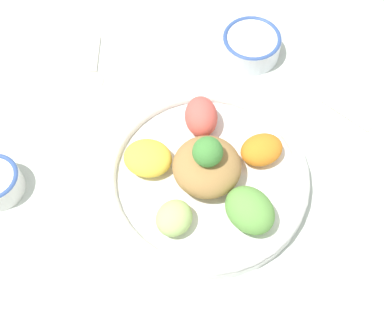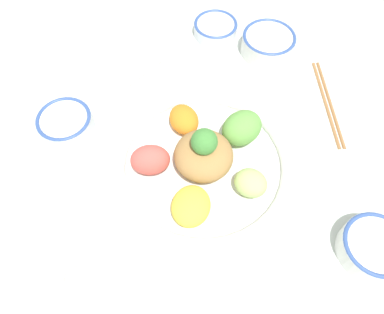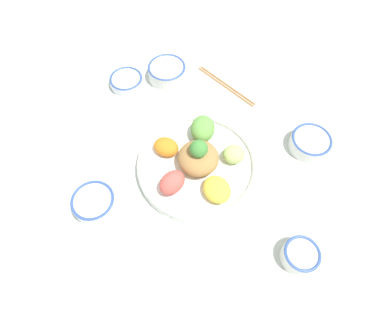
{
  "view_description": "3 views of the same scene",
  "coord_description": "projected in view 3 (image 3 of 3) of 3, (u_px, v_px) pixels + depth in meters",
  "views": [
    {
      "loc": [
        0.16,
        -0.36,
        0.77
      ],
      "look_at": [
        -0.05,
        -0.0,
        0.04
      ],
      "focal_mm": 50.0,
      "sensor_mm": 36.0,
      "label": 1
    },
    {
      "loc": [
        -0.32,
        -0.17,
        0.62
      ],
      "look_at": [
        -0.05,
        -0.01,
        0.1
      ],
      "focal_mm": 35.0,
      "sensor_mm": 36.0,
      "label": 2
    },
    {
      "loc": [
        -0.43,
        0.09,
        0.76
      ],
      "look_at": [
        -0.01,
        0.0,
        0.05
      ],
      "focal_mm": 30.0,
      "sensor_mm": 36.0,
      "label": 3
    }
  ],
  "objects": [
    {
      "name": "sauce_bowl_far",
      "position": [
        310.0,
        142.0,
        0.88
      ],
      "size": [
        0.11,
        0.11,
        0.04
      ],
      "color": "white",
      "rests_on": "ground_plane"
    },
    {
      "name": "serving_spoon_extra",
      "position": [
        184.0,
        285.0,
        0.71
      ],
      "size": [
        0.09,
        0.13,
        0.01
      ],
      "rotation": [
        0.0,
        0.0,
        2.09
      ],
      "color": "beige",
      "rests_on": "ground_plane"
    },
    {
      "name": "sauce_bowl_dark",
      "position": [
        126.0,
        81.0,
        1.01
      ],
      "size": [
        0.1,
        0.1,
        0.03
      ],
      "color": "white",
      "rests_on": "ground_plane"
    },
    {
      "name": "ground_plane",
      "position": [
        193.0,
        163.0,
        0.88
      ],
      "size": [
        2.4,
        2.4,
        0.0
      ],
      "primitive_type": "plane",
      "color": "silver"
    },
    {
      "name": "sauce_bowl_red",
      "position": [
        300.0,
        255.0,
        0.73
      ],
      "size": [
        0.08,
        0.08,
        0.04
      ],
      "color": "white",
      "rests_on": "ground_plane"
    },
    {
      "name": "salad_platter",
      "position": [
        198.0,
        162.0,
        0.85
      ],
      "size": [
        0.33,
        0.33,
        0.12
      ],
      "color": "white",
      "rests_on": "ground_plane"
    },
    {
      "name": "rice_bowl_blue",
      "position": [
        167.0,
        71.0,
        1.02
      ],
      "size": [
        0.12,
        0.12,
        0.05
      ],
      "color": "white",
      "rests_on": "ground_plane"
    },
    {
      "name": "serving_spoon_main",
      "position": [
        109.0,
        125.0,
        0.94
      ],
      "size": [
        0.14,
        0.06,
        0.01
      ],
      "rotation": [
        0.0,
        0.0,
        2.94
      ],
      "color": "beige",
      "rests_on": "ground_plane"
    },
    {
      "name": "chopsticks_pair_near",
      "position": [
        226.0,
        85.0,
        1.02
      ],
      "size": [
        0.2,
        0.14,
        0.01
      ],
      "rotation": [
        0.0,
        0.0,
        3.73
      ],
      "color": "#9E6B3D",
      "rests_on": "ground_plane"
    },
    {
      "name": "rice_bowl_plain",
      "position": [
        94.0,
        203.0,
        0.79
      ],
      "size": [
        0.11,
        0.11,
        0.05
      ],
      "color": "white",
      "rests_on": "ground_plane"
    }
  ]
}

